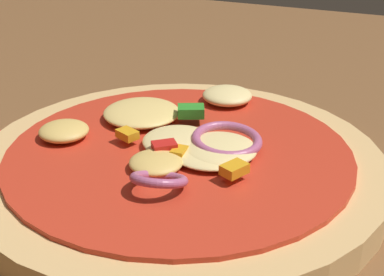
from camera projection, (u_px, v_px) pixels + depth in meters
dining_table at (251, 236)px, 0.33m from camera, size 1.31×0.99×0.04m
pizza at (179, 163)px, 0.34m from camera, size 0.25×0.25×0.03m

